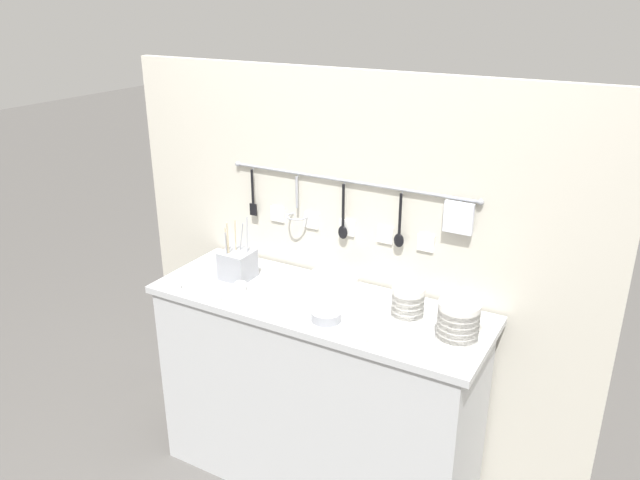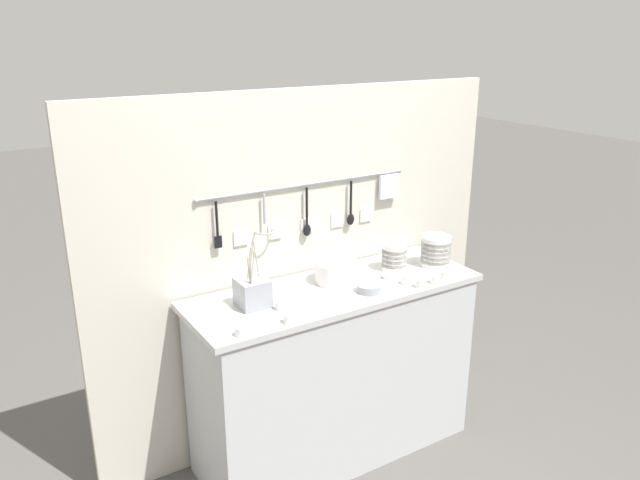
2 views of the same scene
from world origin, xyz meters
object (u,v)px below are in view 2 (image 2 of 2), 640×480
cup_mid_row (388,275)px  cup_beside_plates (435,279)px  cup_back_left (451,269)px  cup_front_left (420,283)px  cup_by_caddy (281,306)px  cup_centre (430,253)px  plate_stack (337,272)px  cutlery_caddy (253,292)px  bowl_stack_nested_right (436,251)px  cup_front_right (241,331)px  steel_mixing_bowl (369,288)px  cup_edge_far (445,275)px  bowl_stack_wide_centre (394,257)px  cup_back_right (406,280)px  cup_edge_near (289,319)px

cup_mid_row → cup_beside_plates: bearing=-45.7°
cup_back_left → cup_front_left: same height
cup_beside_plates → cup_by_caddy: bearing=170.5°
cup_centre → cup_mid_row: bearing=-160.4°
plate_stack → cutlery_caddy: (-0.47, -0.03, 0.01)m
bowl_stack_nested_right → cup_front_left: size_ratio=3.25×
cup_front_right → cup_by_caddy: size_ratio=1.00×
steel_mixing_bowl → cup_back_left: 0.49m
cup_centre → cup_edge_far: bearing=-117.9°
steel_mixing_bowl → cup_by_caddy: 0.45m
cup_edge_far → cup_mid_row: size_ratio=1.00×
cutlery_caddy → cup_by_caddy: 0.14m
cup_centre → cup_mid_row: size_ratio=1.00×
cutlery_caddy → cup_mid_row: cutlery_caddy is taller
cup_by_caddy → steel_mixing_bowl: bearing=-5.7°
cup_back_left → cup_mid_row: bearing=162.1°
bowl_stack_wide_centre → cup_back_left: 0.29m
cup_front_right → cup_by_caddy: bearing=27.3°
cup_front_left → cup_back_right: size_ratio=1.00×
cup_edge_near → cup_mid_row: bearing=14.1°
cutlery_caddy → cup_front_right: 0.29m
cup_edge_near → cup_front_right: bearing=180.0°
bowl_stack_wide_centre → plate_stack: bearing=177.1°
cup_front_left → cup_back_right: same height
cup_back_right → cup_mid_row: bearing=109.4°
cup_edge_near → cup_front_left: size_ratio=1.00×
cup_front_left → cup_mid_row: bearing=111.7°
cup_edge_far → cup_edge_near: 0.89m
cup_beside_plates → plate_stack: bearing=146.4°
cup_front_right → cup_mid_row: same height
cup_by_caddy → plate_stack: bearing=19.4°
bowl_stack_nested_right → cup_centre: (0.07, 0.12, -0.06)m
cup_by_caddy → cup_beside_plates: size_ratio=1.00×
plate_stack → cup_by_caddy: size_ratio=4.27×
cup_back_left → cup_mid_row: size_ratio=1.00×
cup_back_left → cup_back_right: (-0.28, 0.01, 0.00)m
bowl_stack_nested_right → steel_mixing_bowl: (-0.49, -0.10, -0.06)m
bowl_stack_wide_centre → cup_centre: bowl_stack_wide_centre is taller
bowl_stack_wide_centre → cup_mid_row: (-0.10, -0.08, -0.05)m
cup_centre → cup_front_left: bearing=-137.2°
bowl_stack_nested_right → cup_beside_plates: bearing=-131.7°
bowl_stack_wide_centre → cutlery_caddy: (-0.80, -0.02, -0.00)m
cup_centre → cup_mid_row: 0.41m
plate_stack → steel_mixing_bowl: bearing=-70.1°
cup_back_left → cup_by_caddy: 0.94m
cup_back_right → cup_front_right: bearing=-175.8°
steel_mixing_bowl → cup_back_left: (0.49, -0.03, -0.00)m
cup_edge_near → cup_front_left: bearing=0.0°
cup_centre → bowl_stack_nested_right: bearing=-120.3°
cup_by_caddy → cup_beside_plates: 0.78m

